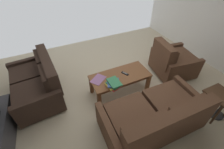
{
  "coord_description": "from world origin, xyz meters",
  "views": [
    {
      "loc": [
        1.18,
        2.18,
        2.52
      ],
      "look_at": [
        0.38,
        0.49,
        0.9
      ],
      "focal_mm": 24.36,
      "sensor_mm": 36.0,
      "label": 1
    }
  ],
  "objects_px": {
    "loveseat_near": "(38,83)",
    "end_table": "(219,98)",
    "armchair_side": "(172,61)",
    "book_stack": "(114,84)",
    "tv_remote": "(125,73)",
    "loose_magazine": "(98,79)",
    "sofa_main": "(155,117)",
    "coffee_table": "(120,78)"
  },
  "relations": [
    {
      "from": "book_stack",
      "to": "tv_remote",
      "type": "height_order",
      "value": "book_stack"
    },
    {
      "from": "coffee_table",
      "to": "loose_magazine",
      "type": "height_order",
      "value": "loose_magazine"
    },
    {
      "from": "tv_remote",
      "to": "loose_magazine",
      "type": "xyz_separation_m",
      "value": [
        0.57,
        -0.07,
        -0.01
      ]
    },
    {
      "from": "book_stack",
      "to": "coffee_table",
      "type": "bearing_deg",
      "value": -139.51
    },
    {
      "from": "coffee_table",
      "to": "loose_magazine",
      "type": "bearing_deg",
      "value": -9.32
    },
    {
      "from": "loose_magazine",
      "to": "tv_remote",
      "type": "bearing_deg",
      "value": 46.96
    },
    {
      "from": "armchair_side",
      "to": "book_stack",
      "type": "height_order",
      "value": "armchair_side"
    },
    {
      "from": "sofa_main",
      "to": "loose_magazine",
      "type": "distance_m",
      "value": 1.27
    },
    {
      "from": "sofa_main",
      "to": "coffee_table",
      "type": "relative_size",
      "value": 1.42
    },
    {
      "from": "loveseat_near",
      "to": "coffee_table",
      "type": "relative_size",
      "value": 1.2
    },
    {
      "from": "end_table",
      "to": "loose_magazine",
      "type": "height_order",
      "value": "end_table"
    },
    {
      "from": "end_table",
      "to": "tv_remote",
      "type": "relative_size",
      "value": 3.29
    },
    {
      "from": "armchair_side",
      "to": "book_stack",
      "type": "relative_size",
      "value": 3.15
    },
    {
      "from": "loveseat_near",
      "to": "end_table",
      "type": "relative_size",
      "value": 2.76
    },
    {
      "from": "sofa_main",
      "to": "book_stack",
      "type": "distance_m",
      "value": 0.93
    },
    {
      "from": "armchair_side",
      "to": "tv_remote",
      "type": "bearing_deg",
      "value": 0.99
    },
    {
      "from": "loveseat_near",
      "to": "armchair_side",
      "type": "distance_m",
      "value": 3.06
    },
    {
      "from": "end_table",
      "to": "loveseat_near",
      "type": "bearing_deg",
      "value": -33.01
    },
    {
      "from": "end_table",
      "to": "tv_remote",
      "type": "height_order",
      "value": "end_table"
    },
    {
      "from": "book_stack",
      "to": "loose_magazine",
      "type": "distance_m",
      "value": 0.36
    },
    {
      "from": "loveseat_near",
      "to": "book_stack",
      "type": "distance_m",
      "value": 1.57
    },
    {
      "from": "sofa_main",
      "to": "coffee_table",
      "type": "distance_m",
      "value": 1.07
    },
    {
      "from": "book_stack",
      "to": "tv_remote",
      "type": "xyz_separation_m",
      "value": [
        -0.37,
        -0.22,
        -0.05
      ]
    },
    {
      "from": "sofa_main",
      "to": "tv_remote",
      "type": "height_order",
      "value": "sofa_main"
    },
    {
      "from": "coffee_table",
      "to": "end_table",
      "type": "distance_m",
      "value": 1.83
    },
    {
      "from": "sofa_main",
      "to": "loose_magazine",
      "type": "xyz_separation_m",
      "value": [
        0.55,
        -1.14,
        0.11
      ]
    },
    {
      "from": "coffee_table",
      "to": "armchair_side",
      "type": "bearing_deg",
      "value": -179.04
    },
    {
      "from": "end_table",
      "to": "loose_magazine",
      "type": "bearing_deg",
      "value": -36.87
    },
    {
      "from": "tv_remote",
      "to": "coffee_table",
      "type": "bearing_deg",
      "value": 0.66
    },
    {
      "from": "end_table",
      "to": "loose_magazine",
      "type": "distance_m",
      "value": 2.22
    },
    {
      "from": "end_table",
      "to": "book_stack",
      "type": "distance_m",
      "value": 1.89
    },
    {
      "from": "loveseat_near",
      "to": "loose_magazine",
      "type": "relative_size",
      "value": 4.94
    },
    {
      "from": "loveseat_near",
      "to": "tv_remote",
      "type": "distance_m",
      "value": 1.8
    },
    {
      "from": "armchair_side",
      "to": "book_stack",
      "type": "distance_m",
      "value": 1.71
    },
    {
      "from": "book_stack",
      "to": "tv_remote",
      "type": "bearing_deg",
      "value": -149.14
    },
    {
      "from": "end_table",
      "to": "armchair_side",
      "type": "xyz_separation_m",
      "value": [
        -0.11,
        -1.28,
        -0.07
      ]
    },
    {
      "from": "end_table",
      "to": "armchair_side",
      "type": "bearing_deg",
      "value": -94.7
    },
    {
      "from": "sofa_main",
      "to": "loveseat_near",
      "type": "height_order",
      "value": "loveseat_near"
    },
    {
      "from": "end_table",
      "to": "sofa_main",
      "type": "bearing_deg",
      "value": -9.07
    },
    {
      "from": "sofa_main",
      "to": "book_stack",
      "type": "height_order",
      "value": "sofa_main"
    },
    {
      "from": "end_table",
      "to": "armchair_side",
      "type": "relative_size",
      "value": 0.53
    },
    {
      "from": "loveseat_near",
      "to": "end_table",
      "type": "xyz_separation_m",
      "value": [
        -2.9,
        1.88,
        0.07
      ]
    }
  ]
}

